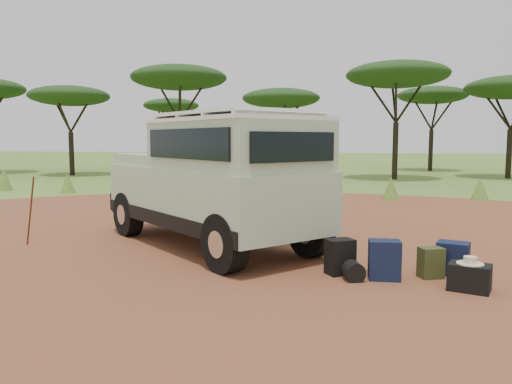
% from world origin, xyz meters
% --- Properties ---
extents(ground, '(140.00, 140.00, 0.00)m').
position_xyz_m(ground, '(0.00, 0.00, 0.00)').
color(ground, '#4F6B26').
rests_on(ground, ground).
extents(dirt_clearing, '(23.00, 23.00, 0.01)m').
position_xyz_m(dirt_clearing, '(0.00, 0.00, 0.00)').
color(dirt_clearing, brown).
rests_on(dirt_clearing, ground).
extents(grass_fringe, '(36.60, 1.60, 0.90)m').
position_xyz_m(grass_fringe, '(0.12, 8.67, 0.40)').
color(grass_fringe, '#4F6B26').
rests_on(grass_fringe, ground).
extents(acacia_treeline, '(46.70, 13.20, 6.26)m').
position_xyz_m(acacia_treeline, '(0.75, 19.81, 4.87)').
color(acacia_treeline, black).
rests_on(acacia_treeline, ground).
extents(safari_vehicle, '(5.12, 4.99, 2.52)m').
position_xyz_m(safari_vehicle, '(-0.98, 0.27, 1.22)').
color(safari_vehicle, '#A7BEA2').
rests_on(safari_vehicle, ground).
extents(walking_staff, '(0.33, 0.17, 1.35)m').
position_xyz_m(walking_staff, '(-4.48, -0.29, 0.68)').
color(walking_staff, '#612D17').
rests_on(walking_staff, ground).
extents(backpack_black, '(0.49, 0.46, 0.55)m').
position_xyz_m(backpack_black, '(1.40, -1.33, 0.27)').
color(backpack_black, black).
rests_on(backpack_black, ground).
extents(backpack_navy, '(0.46, 0.34, 0.59)m').
position_xyz_m(backpack_navy, '(2.04, -1.51, 0.29)').
color(backpack_navy, '#13183C').
rests_on(backpack_navy, ground).
extents(backpack_olive, '(0.40, 0.34, 0.46)m').
position_xyz_m(backpack_olive, '(2.73, -1.30, 0.23)').
color(backpack_olive, '#3F4720').
rests_on(backpack_olive, ground).
extents(duffel_navy, '(0.54, 0.47, 0.51)m').
position_xyz_m(duffel_navy, '(3.08, -1.06, 0.25)').
color(duffel_navy, '#13183C').
rests_on(duffel_navy, ground).
extents(hard_case, '(0.63, 0.54, 0.37)m').
position_xyz_m(hard_case, '(3.14, -1.87, 0.19)').
color(hard_case, black).
rests_on(hard_case, ground).
extents(stuff_sack, '(0.36, 0.36, 0.29)m').
position_xyz_m(stuff_sack, '(1.60, -1.65, 0.14)').
color(stuff_sack, black).
rests_on(stuff_sack, ground).
extents(safari_hat, '(0.35, 0.35, 0.10)m').
position_xyz_m(safari_hat, '(3.14, -1.87, 0.41)').
color(safari_hat, beige).
rests_on(safari_hat, hard_case).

